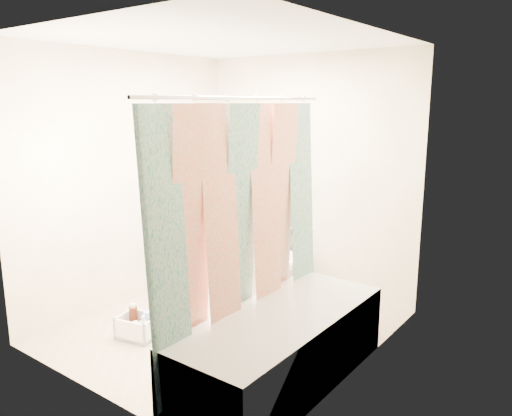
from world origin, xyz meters
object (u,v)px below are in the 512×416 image
Objects in this scene: bathtub at (281,346)px; toilet at (293,260)px; cleaning_caddy at (139,328)px; plumber at (232,214)px.

toilet is at bearing 120.10° from bathtub.
cleaning_caddy is at bearing -119.84° from toilet.
plumber is 4.51× the size of cleaning_caddy.
toilet is 1.85× the size of cleaning_caddy.
plumber is (-1.38, 1.14, 0.55)m from bathtub.
toilet is 1.74m from cleaning_caddy.
bathtub is 1.74m from toilet.
toilet is at bearing 82.26° from plumber.
bathtub reaches higher than cleaning_caddy.
toilet is (-0.87, 1.51, 0.07)m from bathtub.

